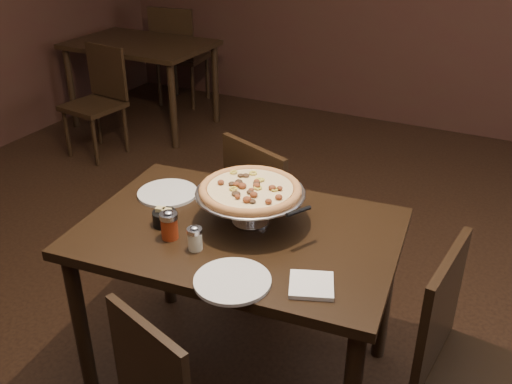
% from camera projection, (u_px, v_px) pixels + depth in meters
% --- Properties ---
extents(room, '(6.04, 7.04, 2.84)m').
position_uv_depth(room, '(235.00, 69.00, 1.97)').
color(room, black).
rests_on(room, ground).
extents(dining_table, '(1.31, 0.94, 0.77)m').
position_uv_depth(dining_table, '(239.00, 250.00, 2.29)').
color(dining_table, black).
rests_on(dining_table, ground).
extents(background_table, '(1.23, 0.82, 0.77)m').
position_uv_depth(background_table, '(141.00, 54.00, 5.09)').
color(background_table, black).
rests_on(background_table, ground).
extents(pizza_stand, '(0.43, 0.43, 0.18)m').
position_uv_depth(pizza_stand, '(250.00, 190.00, 2.22)').
color(pizza_stand, '#BABAC1').
rests_on(pizza_stand, dining_table).
extents(parmesan_shaker, '(0.06, 0.06, 0.10)m').
position_uv_depth(parmesan_shaker, '(195.00, 238.00, 2.09)').
color(parmesan_shaker, beige).
rests_on(parmesan_shaker, dining_table).
extents(pepper_flake_shaker, '(0.07, 0.07, 0.12)m').
position_uv_depth(pepper_flake_shaker, '(169.00, 225.00, 2.16)').
color(pepper_flake_shaker, maroon).
rests_on(pepper_flake_shaker, dining_table).
extents(packet_caddy, '(0.10, 0.10, 0.07)m').
position_uv_depth(packet_caddy, '(165.00, 218.00, 2.25)').
color(packet_caddy, black).
rests_on(packet_caddy, dining_table).
extents(napkin_stack, '(0.19, 0.19, 0.02)m').
position_uv_depth(napkin_stack, '(311.00, 285.00, 1.91)').
color(napkin_stack, white).
rests_on(napkin_stack, dining_table).
extents(plate_left, '(0.26, 0.26, 0.01)m').
position_uv_depth(plate_left, '(168.00, 193.00, 2.49)').
color(plate_left, silver).
rests_on(plate_left, dining_table).
extents(plate_near, '(0.27, 0.27, 0.01)m').
position_uv_depth(plate_near, '(232.00, 281.00, 1.93)').
color(plate_near, silver).
rests_on(plate_near, dining_table).
extents(serving_spatula, '(0.13, 0.13, 0.02)m').
position_uv_depth(serving_spatula, '(298.00, 212.00, 2.08)').
color(serving_spatula, '#BABAC1').
rests_on(serving_spatula, pizza_stand).
extents(chair_far, '(0.55, 0.55, 0.91)m').
position_uv_depth(chair_far, '(272.00, 215.00, 2.88)').
color(chair_far, black).
rests_on(chair_far, ground).
extents(chair_side, '(0.47, 0.47, 0.91)m').
position_uv_depth(chair_side, '(467.00, 365.00, 1.97)').
color(chair_side, black).
rests_on(chair_side, ground).
extents(bg_chair_far, '(0.52, 0.52, 0.99)m').
position_uv_depth(bg_chair_far, '(178.00, 52.00, 5.65)').
color(bg_chair_far, black).
rests_on(bg_chair_far, ground).
extents(bg_chair_near, '(0.46, 0.46, 0.88)m').
position_uv_depth(bg_chair_near, '(99.00, 97.00, 4.61)').
color(bg_chair_near, black).
rests_on(bg_chair_near, ground).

